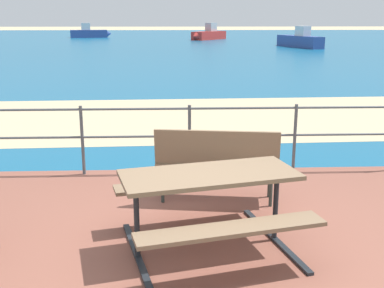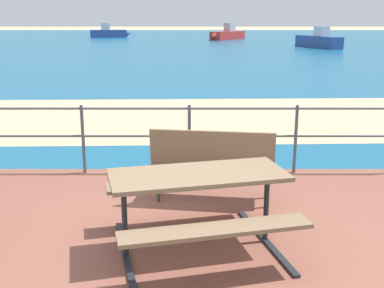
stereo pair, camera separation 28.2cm
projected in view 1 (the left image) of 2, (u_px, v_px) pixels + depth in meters
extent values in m
plane|color=tan|center=(200.00, 261.00, 4.40)|extent=(240.00, 240.00, 0.00)
cube|color=brown|center=(200.00, 259.00, 4.40)|extent=(6.40, 5.20, 0.06)
cube|color=#145B84|center=(174.00, 43.00, 43.03)|extent=(90.00, 90.00, 0.01)
cube|color=tan|center=(183.00, 117.00, 10.75)|extent=(54.13, 6.66, 0.01)
cube|color=#7A6047|center=(209.00, 175.00, 4.33)|extent=(1.71, 1.03, 0.04)
cube|color=#7A6047|center=(232.00, 229.00, 3.86)|extent=(1.61, 0.63, 0.04)
cube|color=#7A6047|center=(192.00, 183.00, 4.94)|extent=(1.61, 0.63, 0.04)
cylinder|color=#1E2328|center=(137.00, 221.00, 4.24)|extent=(0.06, 0.06, 0.74)
cube|color=#1E2328|center=(138.00, 257.00, 4.33)|extent=(0.40, 1.40, 0.03)
cylinder|color=#1E2328|center=(276.00, 205.00, 4.60)|extent=(0.06, 0.06, 0.74)
cube|color=#1E2328|center=(274.00, 238.00, 4.70)|extent=(0.40, 1.40, 0.03)
cube|color=#7A6047|center=(217.00, 163.00, 5.63)|extent=(1.46, 0.60, 0.04)
cube|color=#7A6047|center=(217.00, 148.00, 5.39)|extent=(1.42, 0.28, 0.41)
cylinder|color=#2D3833|center=(270.00, 179.00, 5.77)|extent=(0.04, 0.04, 0.46)
cylinder|color=#2D3833|center=(271.00, 187.00, 5.48)|extent=(0.04, 0.04, 0.46)
cylinder|color=#2D3833|center=(166.00, 175.00, 5.89)|extent=(0.04, 0.04, 0.46)
cylinder|color=#2D3833|center=(163.00, 184.00, 5.60)|extent=(0.04, 0.04, 0.46)
cylinder|color=#4C5156|center=(82.00, 141.00, 6.55)|extent=(0.04, 0.04, 0.97)
cylinder|color=#4C5156|center=(190.00, 139.00, 6.61)|extent=(0.04, 0.04, 0.97)
cylinder|color=#4C5156|center=(295.00, 138.00, 6.68)|extent=(0.04, 0.04, 0.97)
cylinder|color=#4C5156|center=(190.00, 109.00, 6.50)|extent=(5.90, 0.03, 0.03)
cylinder|color=#4C5156|center=(190.00, 136.00, 6.60)|extent=(5.90, 0.03, 0.03)
cube|color=#2D478C|center=(299.00, 42.00, 35.96)|extent=(2.42, 5.25, 0.85)
cube|color=silver|center=(303.00, 31.00, 35.40)|extent=(0.96, 1.34, 0.72)
cone|color=#2D478C|center=(280.00, 40.00, 38.55)|extent=(0.88, 0.70, 0.77)
cube|color=#2D478C|center=(89.00, 34.00, 53.51)|extent=(4.22, 2.14, 0.84)
cube|color=silver|center=(86.00, 26.00, 53.24)|extent=(1.13, 1.20, 0.76)
cone|color=#2D478C|center=(109.00, 34.00, 54.04)|extent=(0.64, 0.84, 0.76)
cube|color=red|center=(209.00, 35.00, 48.88)|extent=(3.88, 4.85, 0.82)
cube|color=#A5A8AD|center=(211.00, 27.00, 48.97)|extent=(1.28, 1.40, 0.84)
cone|color=red|center=(195.00, 36.00, 46.61)|extent=(0.89, 0.83, 0.74)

